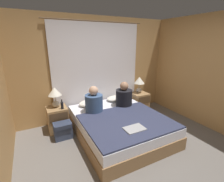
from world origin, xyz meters
TOP-DOWN VIEW (x-y plane):
  - ground_plane at (0.00, 0.00)m, footprint 16.00×16.00m
  - wall_back at (0.00, 1.95)m, footprint 4.09×0.06m
  - wall_right at (2.01, 0.00)m, footprint 0.06×3.96m
  - curtain_panel at (0.00, 1.89)m, footprint 2.45×0.02m
  - bed at (0.00, 0.80)m, footprint 1.68×2.06m
  - nightstand_left at (-1.12, 1.58)m, footprint 0.42×0.43m
  - nightstand_right at (1.12, 1.58)m, footprint 0.42×0.43m
  - lamp_left at (-1.12, 1.63)m, footprint 0.28×0.28m
  - lamp_right at (1.12, 1.63)m, footprint 0.28×0.28m
  - pillow_left at (-0.37, 1.61)m, footprint 0.48×0.36m
  - pillow_right at (0.37, 1.61)m, footprint 0.48×0.36m
  - blanket_on_bed at (0.00, 0.49)m, footprint 1.62×1.37m
  - person_left_in_bed at (-0.39, 1.21)m, footprint 0.38×0.38m
  - person_right_in_bed at (0.37, 1.21)m, footprint 0.39×0.39m
  - beer_bottle_on_left_stand at (-1.02, 1.46)m, footprint 0.06×0.06m
  - laptop_on_bed at (-0.06, 0.16)m, footprint 0.36×0.25m
  - backpack_on_floor at (-1.09, 1.19)m, footprint 0.35×0.25m

SIDE VIEW (x-z plane):
  - ground_plane at x=0.00m, z-range 0.00..0.00m
  - backpack_on_floor at x=-1.09m, z-range 0.02..0.37m
  - bed at x=0.00m, z-range 0.00..0.44m
  - nightstand_left at x=-1.12m, z-range 0.00..0.54m
  - nightstand_right at x=1.12m, z-range 0.00..0.54m
  - blanket_on_bed at x=0.00m, z-range 0.44..0.47m
  - laptop_on_bed at x=-0.06m, z-range 0.47..0.49m
  - pillow_left at x=-0.37m, z-range 0.44..0.56m
  - pillow_right at x=0.37m, z-range 0.44..0.56m
  - beer_bottle_on_left_stand at x=-1.02m, z-range 0.52..0.73m
  - person_left_in_bed at x=-0.39m, z-range 0.38..0.96m
  - person_right_in_bed at x=0.37m, z-range 0.37..0.96m
  - lamp_left at x=-1.12m, z-range 0.61..1.06m
  - lamp_right at x=1.12m, z-range 0.61..1.06m
  - curtain_panel at x=0.00m, z-range 0.00..2.37m
  - wall_back at x=0.00m, z-range 0.00..2.50m
  - wall_right at x=2.01m, z-range 0.00..2.50m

